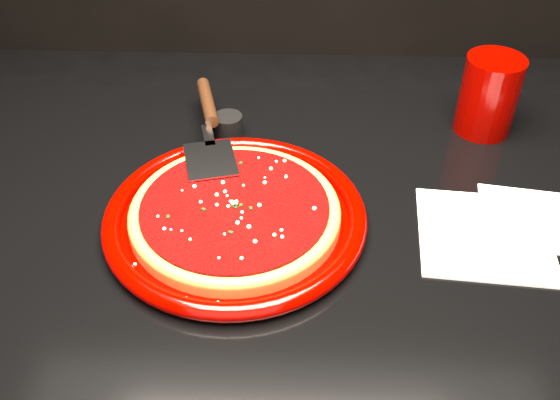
% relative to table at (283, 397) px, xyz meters
% --- Properties ---
extents(table, '(1.20, 0.80, 0.75)m').
position_rel_table_xyz_m(table, '(0.00, 0.00, 0.00)').
color(table, black).
rests_on(table, floor).
extents(plate, '(0.45, 0.45, 0.03)m').
position_rel_table_xyz_m(plate, '(-0.07, 0.03, 0.39)').
color(plate, '#720100').
rests_on(plate, table).
extents(pizza_crust, '(0.36, 0.36, 0.01)m').
position_rel_table_xyz_m(pizza_crust, '(-0.07, 0.03, 0.39)').
color(pizza_crust, olive).
rests_on(pizza_crust, plate).
extents(pizza_crust_rim, '(0.36, 0.36, 0.02)m').
position_rel_table_xyz_m(pizza_crust_rim, '(-0.07, 0.03, 0.40)').
color(pizza_crust_rim, olive).
rests_on(pizza_crust_rim, plate).
extents(pizza_sauce, '(0.32, 0.32, 0.01)m').
position_rel_table_xyz_m(pizza_sauce, '(-0.07, 0.03, 0.40)').
color(pizza_sauce, '#680606').
rests_on(pizza_sauce, plate).
extents(parmesan_dusting, '(0.25, 0.25, 0.01)m').
position_rel_table_xyz_m(parmesan_dusting, '(-0.07, 0.03, 0.41)').
color(parmesan_dusting, '#F0E7BA').
rests_on(parmesan_dusting, plate).
extents(basil_flecks, '(0.23, 0.23, 0.00)m').
position_rel_table_xyz_m(basil_flecks, '(-0.07, 0.03, 0.41)').
color(basil_flecks, black).
rests_on(basil_flecks, plate).
extents(pizza_server, '(0.16, 0.32, 0.02)m').
position_rel_table_xyz_m(pizza_server, '(-0.12, 0.20, 0.42)').
color(pizza_server, silver).
rests_on(pizza_server, plate).
extents(cup, '(0.09, 0.09, 0.13)m').
position_rel_table_xyz_m(cup, '(0.32, 0.28, 0.44)').
color(cup, '#7D0200').
rests_on(cup, table).
extents(napkin_a, '(0.19, 0.19, 0.00)m').
position_rel_table_xyz_m(napkin_a, '(0.27, 0.02, 0.38)').
color(napkin_a, silver).
rests_on(napkin_a, table).
extents(napkin_b, '(0.14, 0.15, 0.00)m').
position_rel_table_xyz_m(napkin_b, '(0.33, 0.05, 0.38)').
color(napkin_b, silver).
rests_on(napkin_b, table).
extents(ramekin, '(0.06, 0.06, 0.04)m').
position_rel_table_xyz_m(ramekin, '(-0.10, 0.25, 0.39)').
color(ramekin, black).
rests_on(ramekin, table).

